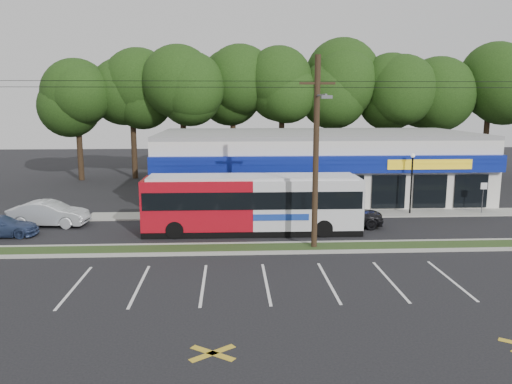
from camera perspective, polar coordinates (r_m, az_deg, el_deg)
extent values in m
plane|color=black|center=(25.56, 0.31, -7.22)|extent=(120.00, 120.00, 0.00)
cube|color=#213917|center=(26.50, 0.18, -6.45)|extent=(40.00, 1.60, 0.12)
cube|color=#9E9E93|center=(25.69, 0.29, -6.97)|extent=(40.00, 0.25, 0.14)
cube|color=#9E9E93|center=(27.31, 0.09, -5.92)|extent=(40.00, 0.25, 0.14)
cube|color=#9E9E93|center=(34.80, 7.71, -2.51)|extent=(32.00, 2.20, 0.10)
cube|color=silver|center=(41.26, 6.69, 2.96)|extent=(25.00, 12.00, 5.00)
cube|color=#102296|center=(35.05, 8.42, 3.12)|extent=(25.00, 0.50, 1.20)
cube|color=black|center=(35.53, 8.28, -0.04)|extent=(24.00, 0.12, 2.40)
cube|color=yellow|center=(36.82, 19.26, 3.00)|extent=(6.00, 0.06, 0.70)
cube|color=gray|center=(41.01, 6.77, 6.63)|extent=(25.00, 12.00, 0.30)
cylinder|color=black|center=(25.87, 6.86, 4.24)|extent=(0.30, 0.30, 10.00)
cube|color=black|center=(25.75, 7.03, 12.23)|extent=(1.80, 0.12, 0.12)
cylinder|color=#59595E|center=(24.55, 7.49, 10.92)|extent=(0.10, 2.40, 0.10)
cube|color=#59595E|center=(23.27, 8.07, 10.71)|extent=(0.50, 0.25, 0.15)
cylinder|color=black|center=(25.41, 0.20, 12.56)|extent=(50.00, 0.02, 0.02)
cylinder|color=black|center=(25.40, 0.19, 11.88)|extent=(50.00, 0.02, 0.02)
cylinder|color=black|center=(35.84, 17.32, 0.66)|extent=(0.12, 0.12, 4.00)
sphere|color=silver|center=(35.57, 17.50, 4.00)|extent=(0.30, 0.30, 0.30)
cylinder|color=#59595E|center=(37.83, 24.47, -0.70)|extent=(0.06, 0.06, 2.20)
cube|color=white|center=(37.64, 24.61, 0.63)|extent=(0.45, 0.04, 0.45)
cylinder|color=black|center=(52.65, -19.11, 4.42)|extent=(0.56, 0.56, 5.72)
sphere|color=black|center=(52.43, -19.47, 10.50)|extent=(6.76, 6.76, 6.76)
cylinder|color=black|center=(51.48, -13.74, 4.57)|extent=(0.56, 0.56, 5.72)
sphere|color=black|center=(51.27, -14.01, 10.80)|extent=(6.76, 6.76, 6.76)
cylinder|color=black|center=(50.79, -8.17, 4.69)|extent=(0.56, 0.56, 5.72)
sphere|color=black|center=(50.57, -8.34, 11.00)|extent=(6.76, 6.76, 6.76)
cylinder|color=black|center=(50.58, -2.51, 4.76)|extent=(0.56, 0.56, 5.72)
sphere|color=black|center=(50.36, -2.56, 11.10)|extent=(6.76, 6.76, 6.76)
cylinder|color=black|center=(50.87, 3.16, 4.78)|extent=(0.56, 0.56, 5.72)
sphere|color=black|center=(50.65, 3.22, 11.09)|extent=(6.76, 6.76, 6.76)
cylinder|color=black|center=(51.64, 8.70, 4.76)|extent=(0.56, 0.56, 5.72)
sphere|color=black|center=(51.42, 8.87, 10.97)|extent=(6.76, 6.76, 6.76)
cylinder|color=black|center=(52.87, 14.03, 4.70)|extent=(0.56, 0.56, 5.72)
sphere|color=black|center=(52.66, 14.30, 10.76)|extent=(6.76, 6.76, 6.76)
cylinder|color=black|center=(54.54, 19.08, 4.60)|extent=(0.56, 0.56, 5.72)
sphere|color=black|center=(54.33, 19.43, 10.48)|extent=(6.76, 6.76, 6.76)
cylinder|color=black|center=(56.60, 23.79, 4.48)|extent=(0.56, 0.56, 5.72)
sphere|color=black|center=(56.40, 24.21, 10.14)|extent=(6.76, 6.76, 6.76)
cube|color=#A80C19|center=(29.52, -6.62, -1.24)|extent=(6.39, 2.71, 2.92)
cube|color=silver|center=(29.74, 5.71, -1.14)|extent=(6.39, 2.71, 2.92)
cube|color=black|center=(29.82, -0.42, -4.26)|extent=(12.76, 2.71, 0.37)
cube|color=black|center=(29.39, -0.43, -0.54)|extent=(12.50, 2.82, 1.01)
cube|color=black|center=(30.33, 11.74, -0.73)|extent=(0.08, 2.26, 1.49)
cube|color=#193899|center=(28.38, 2.89, -2.91)|extent=(3.18, 0.06, 0.37)
cube|color=silver|center=(29.20, -0.43, 1.71)|extent=(12.12, 2.49, 0.19)
cylinder|color=black|center=(28.77, -9.27, -4.31)|extent=(1.02, 0.31, 1.02)
cylinder|color=black|center=(31.10, -8.75, -3.20)|extent=(1.02, 0.31, 1.02)
cylinder|color=black|center=(29.01, 7.75, -4.15)|extent=(1.02, 0.31, 1.02)
cylinder|color=black|center=(31.32, 6.98, -3.06)|extent=(1.02, 0.31, 1.02)
imported|color=black|center=(31.48, 9.82, -2.42)|extent=(5.08, 2.14, 1.71)
imported|color=#B5B9BD|center=(33.82, -22.59, -2.30)|extent=(4.93, 2.10, 1.58)
imported|color=navy|center=(32.47, -27.23, -3.47)|extent=(4.30, 1.92, 1.23)
imported|color=silver|center=(33.40, 7.31, -1.63)|extent=(0.70, 0.54, 1.71)
imported|color=beige|center=(33.56, 8.59, -1.70)|extent=(0.88, 0.75, 1.59)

